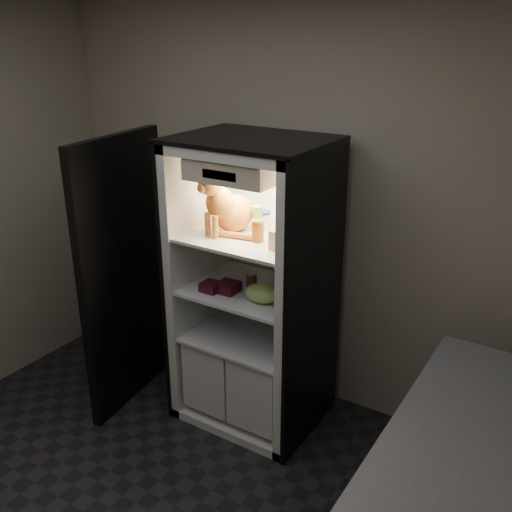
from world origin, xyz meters
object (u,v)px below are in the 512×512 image
Objects in this scene: refrigerator at (255,305)px; berry_box_right at (228,287)px; mayo_tub at (264,220)px; tabby_cat at (227,207)px; soda_can_a at (282,281)px; soda_can_b at (289,284)px; condiment_jar at (252,279)px; grape_bag at (262,293)px; berry_box_left at (211,287)px; cream_carton at (276,240)px; salsa_jar at (258,231)px; soda_can_c at (279,290)px; parmesan_shaker at (257,219)px; pepper_jar at (295,224)px.

refrigerator is 0.27m from berry_box_right.
refrigerator reaches higher than mayo_tub.
soda_can_a is (0.34, 0.10, -0.45)m from tabby_cat.
soda_can_b is 1.27× the size of condiment_jar.
refrigerator reaches higher than condiment_jar.
grape_bag is 0.35m from berry_box_left.
tabby_cat reaches higher than berry_box_right.
grape_bag is (-0.08, -0.19, -0.01)m from soda_can_b.
soda_can_a is (-0.07, 0.19, -0.34)m from cream_carton.
cream_carton is (0.16, -0.06, -0.01)m from salsa_jar.
soda_can_c is (0.39, -0.02, -0.45)m from tabby_cat.
parmesan_shaker is 0.39m from condiment_jar.
berry_box_left is (-0.18, -0.23, 0.18)m from refrigerator.
soda_can_c is at bearing 15.41° from berry_box_left.
grape_bag is at bearing -111.62° from soda_can_b.
pepper_jar is (0.26, 0.00, 0.01)m from parmesan_shaker.
berry_box_left is (-0.37, -0.24, -0.04)m from soda_can_a.
mayo_tub is at bearing 119.36° from grape_bag.
parmesan_shaker is 1.31× the size of berry_box_right.
condiment_jar is at bearing 150.19° from cream_carton.
pepper_jar is 0.38m from soda_can_a.
soda_can_c is at bearing 45.08° from grape_bag.
condiment_jar reaches higher than berry_box_left.
soda_can_c is (0.23, -0.19, -0.35)m from mayo_tub.
salsa_jar is 0.38m from soda_can_c.
berry_box_left is (-0.42, -0.23, -0.03)m from soda_can_b.
soda_can_c is 0.33m from berry_box_right.
condiment_jar is (0.14, 0.05, -0.46)m from tabby_cat.
berry_box_left is 0.11m from berry_box_right.
soda_can_c is at bearing -40.50° from mayo_tub.
salsa_jar is at bearing -175.70° from soda_can_c.
mayo_tub is 0.91× the size of salsa_jar.
soda_can_b is 0.48m from berry_box_left.
condiment_jar is at bearing 162.17° from soda_can_c.
soda_can_c is at bearing -28.77° from parmesan_shaker.
soda_can_b reaches higher than grape_bag.
soda_can_c is at bearing 4.30° from salsa_jar.
refrigerator is 16.58× the size of cream_carton.
condiment_jar is 0.17m from berry_box_right.
tabby_cat is 0.20m from parmesan_shaker.
tabby_cat is (-0.15, -0.09, 0.66)m from refrigerator.
soda_can_b is (0.39, 0.09, -0.45)m from tabby_cat.
pepper_jar is at bearing 28.09° from soda_can_b.
cream_carton is (0.26, -0.18, 0.56)m from refrigerator.
soda_can_b is at bearing 27.39° from tabby_cat.
soda_can_a reaches higher than grape_bag.
parmesan_shaker is 1.28× the size of salsa_jar.
salsa_jar is at bearing 18.32° from berry_box_right.
soda_can_c is (0.23, -0.13, -0.37)m from parmesan_shaker.
parmesan_shaker is 0.41m from soda_can_a.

